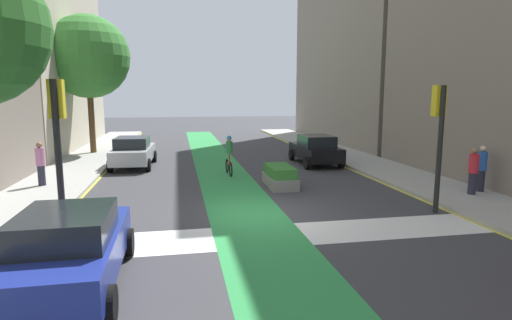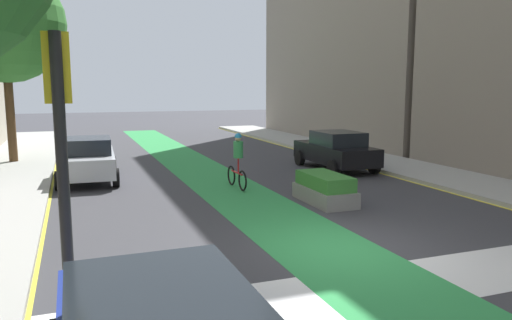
% 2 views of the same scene
% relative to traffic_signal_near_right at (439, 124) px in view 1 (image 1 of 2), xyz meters
% --- Properties ---
extents(ground_plane, '(120.00, 120.00, 0.00)m').
position_rel_traffic_signal_near_right_xyz_m(ground_plane, '(-5.51, 0.74, -2.81)').
color(ground_plane, '#38383D').
extents(bike_lane_paint, '(2.40, 60.00, 0.01)m').
position_rel_traffic_signal_near_right_xyz_m(bike_lane_paint, '(-5.94, 0.74, -2.80)').
color(bike_lane_paint, '#2D8C47').
rests_on(bike_lane_paint, ground_plane).
extents(crosswalk_band, '(12.00, 1.80, 0.01)m').
position_rel_traffic_signal_near_right_xyz_m(crosswalk_band, '(-5.51, -1.26, -2.80)').
color(crosswalk_band, silver).
rests_on(crosswalk_band, ground_plane).
extents(curb_stripe_left, '(0.16, 60.00, 0.01)m').
position_rel_traffic_signal_near_right_xyz_m(curb_stripe_left, '(-11.51, 0.74, -2.80)').
color(curb_stripe_left, yellow).
rests_on(curb_stripe_left, ground_plane).
extents(sidewalk_right, '(3.00, 60.00, 0.15)m').
position_rel_traffic_signal_near_right_xyz_m(sidewalk_right, '(1.99, 0.74, -2.73)').
color(sidewalk_right, '#9E9E99').
rests_on(sidewalk_right, ground_plane).
extents(curb_stripe_right, '(0.16, 60.00, 0.01)m').
position_rel_traffic_signal_near_right_xyz_m(curb_stripe_right, '(0.49, 0.74, -2.80)').
color(curb_stripe_right, yellow).
rests_on(curb_stripe_right, ground_plane).
extents(traffic_signal_near_right, '(0.35, 0.52, 3.99)m').
position_rel_traffic_signal_near_right_xyz_m(traffic_signal_near_right, '(0.00, 0.00, 0.00)').
color(traffic_signal_near_right, black).
rests_on(traffic_signal_near_right, ground_plane).
extents(traffic_signal_near_left, '(0.35, 0.52, 4.07)m').
position_rel_traffic_signal_near_right_xyz_m(traffic_signal_near_left, '(-10.87, -0.68, 0.05)').
color(traffic_signal_near_left, black).
rests_on(traffic_signal_near_left, ground_plane).
extents(car_blue_left_near, '(2.04, 4.21, 1.57)m').
position_rel_traffic_signal_near_right_xyz_m(car_blue_left_near, '(-10.07, -3.53, -2.01)').
color(car_blue_left_near, navy).
rests_on(car_blue_left_near, ground_plane).
extents(car_silver_left_far, '(2.18, 4.28, 1.57)m').
position_rel_traffic_signal_near_right_xyz_m(car_silver_left_far, '(-10.27, 10.45, -2.01)').
color(car_silver_left_far, '#B2B7BF').
rests_on(car_silver_left_far, ground_plane).
extents(car_black_right_far, '(2.03, 4.21, 1.57)m').
position_rel_traffic_signal_near_right_xyz_m(car_black_right_far, '(-0.71, 9.53, -2.01)').
color(car_black_right_far, black).
rests_on(car_black_right_far, ground_plane).
extents(cyclist_in_lane, '(0.32, 1.73, 1.86)m').
position_rel_traffic_signal_near_right_xyz_m(cyclist_in_lane, '(-5.67, 7.32, -1.84)').
color(cyclist_in_lane, black).
rests_on(cyclist_in_lane, ground_plane).
extents(pedestrian_sidewalk_right_a, '(0.34, 0.34, 1.71)m').
position_rel_traffic_signal_near_right_xyz_m(pedestrian_sidewalk_right_a, '(3.02, 1.66, -1.78)').
color(pedestrian_sidewalk_right_a, '#262638').
rests_on(pedestrian_sidewalk_right_a, sidewalk_right).
extents(pedestrian_sidewalk_left_a, '(0.34, 0.34, 1.73)m').
position_rel_traffic_signal_near_right_xyz_m(pedestrian_sidewalk_left_a, '(-13.32, 5.81, -1.77)').
color(pedestrian_sidewalk_left_a, '#262638').
rests_on(pedestrian_sidewalk_left_a, sidewalk_left).
extents(pedestrian_sidewalk_right_b, '(0.34, 0.34, 1.69)m').
position_rel_traffic_signal_near_right_xyz_m(pedestrian_sidewalk_right_b, '(2.40, 1.31, -1.80)').
color(pedestrian_sidewalk_right_b, '#262638').
rests_on(pedestrian_sidewalk_right_b, sidewalk_right).
extents(street_tree_far, '(4.98, 4.98, 8.33)m').
position_rel_traffic_signal_near_right_xyz_m(street_tree_far, '(-13.20, 15.56, 3.17)').
color(street_tree_far, brown).
rests_on(street_tree_far, sidewalk_left).
extents(median_planter, '(1.05, 2.22, 0.85)m').
position_rel_traffic_signal_near_right_xyz_m(median_planter, '(-3.94, 4.51, -2.40)').
color(median_planter, slate).
rests_on(median_planter, ground_plane).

